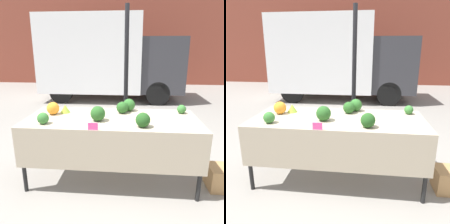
{
  "view_description": "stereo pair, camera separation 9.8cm",
  "coord_description": "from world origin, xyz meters",
  "views": [
    {
      "loc": [
        0.24,
        -2.72,
        1.74
      ],
      "look_at": [
        0.0,
        0.0,
        0.96
      ],
      "focal_mm": 35.0,
      "sensor_mm": 36.0,
      "label": 1
    },
    {
      "loc": [
        0.34,
        -2.71,
        1.74
      ],
      "look_at": [
        0.0,
        0.0,
        0.96
      ],
      "focal_mm": 35.0,
      "sensor_mm": 36.0,
      "label": 2
    }
  ],
  "objects": [
    {
      "name": "ground_plane",
      "position": [
        0.0,
        0.0,
        0.0
      ],
      "size": [
        40.0,
        40.0,
        0.0
      ],
      "primitive_type": "plane",
      "color": "gray"
    },
    {
      "name": "building_facade",
      "position": [
        0.0,
        9.1,
        2.71
      ],
      "size": [
        16.0,
        0.6,
        5.42
      ],
      "color": "brown",
      "rests_on": "ground_plane"
    },
    {
      "name": "tent_pole",
      "position": [
        0.15,
        0.9,
        1.21
      ],
      "size": [
        0.07,
        0.07,
        2.41
      ],
      "color": "black",
      "rests_on": "ground_plane"
    },
    {
      "name": "parked_truck",
      "position": [
        -0.63,
        5.16,
        1.48
      ],
      "size": [
        4.78,
        2.13,
        2.82
      ],
      "color": "white",
      "rests_on": "ground_plane"
    },
    {
      "name": "market_table",
      "position": [
        0.0,
        -0.07,
        0.78
      ],
      "size": [
        2.24,
        0.96,
        0.88
      ],
      "color": "tan",
      "rests_on": "ground_plane"
    },
    {
      "name": "orange_cauliflower",
      "position": [
        -0.82,
        0.09,
        0.96
      ],
      "size": [
        0.17,
        0.17,
        0.17
      ],
      "color": "orange",
      "rests_on": "market_table"
    },
    {
      "name": "romanesco_head",
      "position": [
        -0.68,
        0.19,
        0.93
      ],
      "size": [
        0.14,
        0.14,
        0.11
      ],
      "color": "#93B238",
      "rests_on": "market_table"
    },
    {
      "name": "broccoli_head_0",
      "position": [
        -0.17,
        -0.14,
        0.97
      ],
      "size": [
        0.19,
        0.19,
        0.19
      ],
      "color": "#285B23",
      "rests_on": "market_table"
    },
    {
      "name": "broccoli_head_1",
      "position": [
        0.12,
        0.23,
        0.96
      ],
      "size": [
        0.16,
        0.16,
        0.16
      ],
      "color": "#285B23",
      "rests_on": "market_table"
    },
    {
      "name": "broccoli_head_2",
      "position": [
        -0.8,
        -0.31,
        0.94
      ],
      "size": [
        0.14,
        0.14,
        0.14
      ],
      "color": "#387533",
      "rests_on": "market_table"
    },
    {
      "name": "broccoli_head_3",
      "position": [
        0.22,
        0.37,
        0.96
      ],
      "size": [
        0.18,
        0.18,
        0.18
      ],
      "color": "#2D6628",
      "rests_on": "market_table"
    },
    {
      "name": "broccoli_head_4",
      "position": [
        0.95,
        0.3,
        0.94
      ],
      "size": [
        0.12,
        0.12,
        0.12
      ],
      "color": "#387533",
      "rests_on": "market_table"
    },
    {
      "name": "broccoli_head_5",
      "position": [
        0.38,
        -0.32,
        0.96
      ],
      "size": [
        0.17,
        0.17,
        0.17
      ],
      "color": "#23511E",
      "rests_on": "market_table"
    },
    {
      "name": "price_sign",
      "position": [
        -0.17,
        -0.47,
        0.92
      ],
      "size": [
        0.11,
        0.01,
        0.08
      ],
      "color": "#EF4793",
      "rests_on": "market_table"
    }
  ]
}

